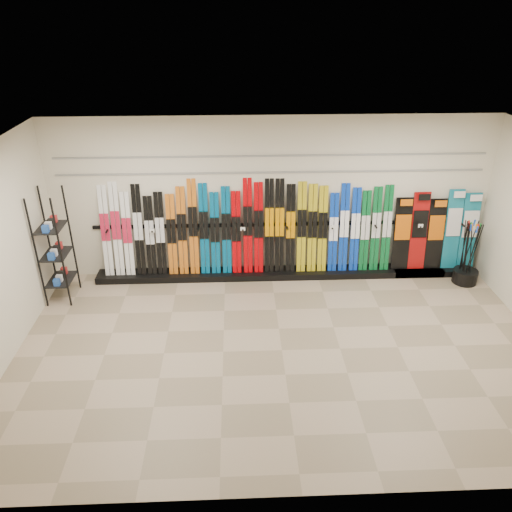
{
  "coord_description": "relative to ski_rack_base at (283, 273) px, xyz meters",
  "views": [
    {
      "loc": [
        -0.65,
        -6.04,
        4.73
      ],
      "look_at": [
        -0.35,
        1.0,
        1.1
      ],
      "focal_mm": 35.0,
      "sensor_mm": 36.0,
      "label": 1
    }
  ],
  "objects": [
    {
      "name": "skis",
      "position": [
        -0.68,
        0.08,
        0.88
      ],
      "size": [
        5.36,
        0.3,
        1.83
      ],
      "color": "white",
      "rests_on": "ski_rack_base"
    },
    {
      "name": "ski_poles",
      "position": [
        3.33,
        -0.36,
        0.55
      ],
      "size": [
        0.29,
        0.39,
        1.18
      ],
      "color": "black",
      "rests_on": "pole_bin"
    },
    {
      "name": "slatwall_rail_0",
      "position": [
        -0.22,
        0.2,
        1.94
      ],
      "size": [
        7.6,
        0.02,
        0.03
      ],
      "primitive_type": "cube",
      "color": "gray",
      "rests_on": "back_wall"
    },
    {
      "name": "ski_rack_base",
      "position": [
        0.0,
        0.0,
        0.0
      ],
      "size": [
        8.0,
        0.4,
        0.12
      ],
      "primitive_type": "cube",
      "color": "black",
      "rests_on": "floor"
    },
    {
      "name": "back_wall",
      "position": [
        -0.22,
        0.22,
        1.44
      ],
      "size": [
        8.0,
        0.0,
        8.0
      ],
      "primitive_type": "plane",
      "rotation": [
        1.57,
        0.0,
        0.0
      ],
      "color": "beige",
      "rests_on": "floor"
    },
    {
      "name": "accessory_rack",
      "position": [
        -3.97,
        -0.58,
        0.93
      ],
      "size": [
        0.4,
        0.6,
        1.98
      ],
      "primitive_type": "cube",
      "color": "black",
      "rests_on": "floor"
    },
    {
      "name": "pole_bin",
      "position": [
        3.38,
        -0.38,
        0.07
      ],
      "size": [
        0.45,
        0.45,
        0.25
      ],
      "primitive_type": "cylinder",
      "color": "black",
      "rests_on": "floor"
    },
    {
      "name": "floor",
      "position": [
        -0.22,
        -2.28,
        -0.06
      ],
      "size": [
        8.0,
        8.0,
        0.0
      ],
      "primitive_type": "plane",
      "color": "#85755C",
      "rests_on": "ground"
    },
    {
      "name": "slatwall_rail_1",
      "position": [
        -0.22,
        0.2,
        2.24
      ],
      "size": [
        7.6,
        0.02,
        0.03
      ],
      "primitive_type": "cube",
      "color": "gray",
      "rests_on": "back_wall"
    },
    {
      "name": "snowboards",
      "position": [
        2.87,
        0.07,
        0.78
      ],
      "size": [
        1.6,
        0.24,
        1.52
      ],
      "color": "black",
      "rests_on": "ski_rack_base"
    },
    {
      "name": "ceiling",
      "position": [
        -0.22,
        -2.28,
        2.94
      ],
      "size": [
        8.0,
        8.0,
        0.0
      ],
      "primitive_type": "plane",
      "rotation": [
        3.14,
        0.0,
        0.0
      ],
      "color": "silver",
      "rests_on": "back_wall"
    }
  ]
}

